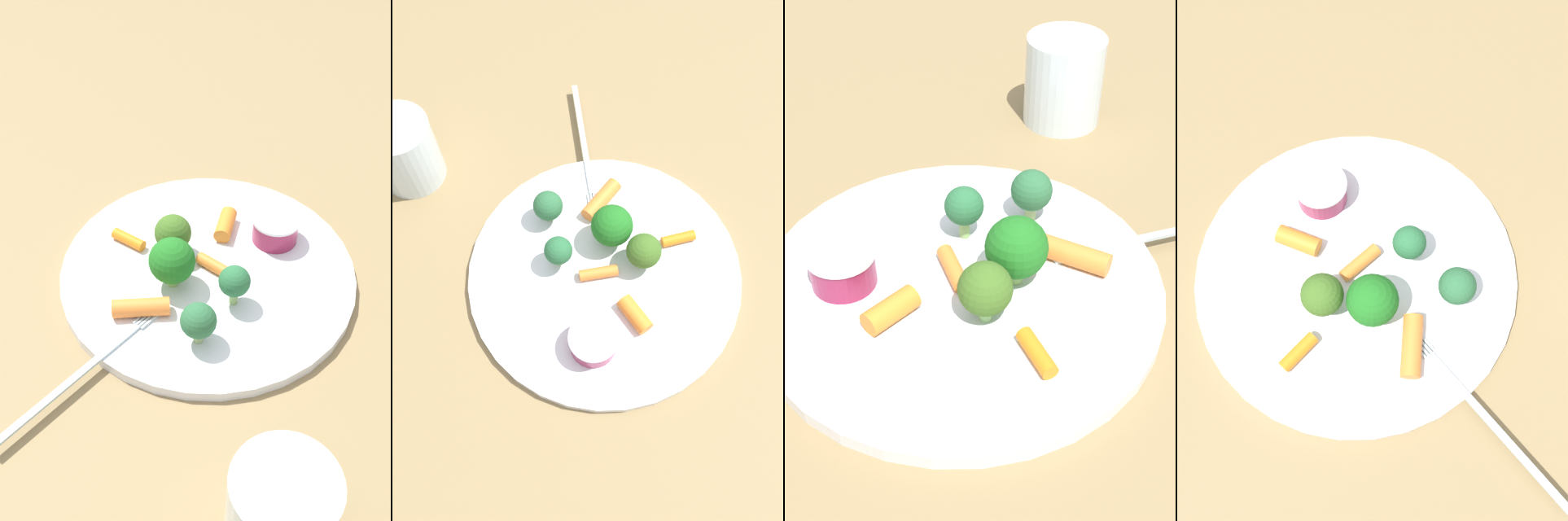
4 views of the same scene
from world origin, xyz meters
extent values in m
plane|color=olive|center=(0.00, 0.00, 0.00)|extent=(2.40, 2.40, 0.00)
cylinder|color=white|center=(0.00, 0.00, 0.01)|extent=(0.30, 0.30, 0.01)
cylinder|color=#8F2247|center=(0.07, -0.05, 0.02)|extent=(0.05, 0.05, 0.03)
cylinder|color=silver|center=(0.07, -0.05, 0.04)|extent=(0.05, 0.05, 0.00)
cylinder|color=#83B25D|center=(-0.03, 0.03, 0.02)|extent=(0.01, 0.01, 0.02)
sphere|color=#1E6A1E|center=(-0.03, 0.03, 0.04)|extent=(0.05, 0.05, 0.05)
cylinder|color=#93AA68|center=(-0.09, -0.02, 0.02)|extent=(0.01, 0.01, 0.02)
sphere|color=#2B643B|center=(-0.09, -0.02, 0.04)|extent=(0.03, 0.03, 0.03)
cylinder|color=#8AAF61|center=(-0.04, -0.04, 0.02)|extent=(0.01, 0.01, 0.02)
sphere|color=#28663B|center=(-0.04, -0.04, 0.04)|extent=(0.03, 0.03, 0.03)
cylinder|color=#8BC26F|center=(0.01, 0.04, 0.02)|extent=(0.01, 0.01, 0.01)
sphere|color=#3D6522|center=(0.01, 0.04, 0.04)|extent=(0.04, 0.04, 0.04)
cylinder|color=orange|center=(0.00, -0.01, 0.02)|extent=(0.03, 0.04, 0.01)
cylinder|color=orange|center=(0.01, 0.09, 0.02)|extent=(0.02, 0.04, 0.01)
cylinder|color=orange|center=(0.06, 0.00, 0.02)|extent=(0.04, 0.02, 0.02)
cylinder|color=orange|center=(-0.08, 0.04, 0.02)|extent=(0.04, 0.06, 0.02)
cube|color=#AFC3C9|center=(-0.08, 0.04, 0.01)|extent=(0.03, 0.01, 0.00)
cube|color=#AFC3C9|center=(-0.08, 0.03, 0.01)|extent=(0.03, 0.01, 0.00)
cube|color=#AFC3C9|center=(-0.08, 0.03, 0.01)|extent=(0.03, 0.01, 0.00)
cube|color=#AFC3C9|center=(-0.08, 0.03, 0.01)|extent=(0.03, 0.01, 0.00)
cylinder|color=silver|center=(-0.24, -0.13, 0.04)|extent=(0.08, 0.08, 0.09)
camera|label=1|loc=(-0.43, -0.14, 0.48)|focal=43.91mm
camera|label=2|loc=(0.20, -0.14, 0.56)|focal=37.64mm
camera|label=3|loc=(0.23, 0.29, 0.37)|focal=47.47mm
camera|label=4|loc=(-0.10, 0.16, 0.51)|focal=38.94mm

